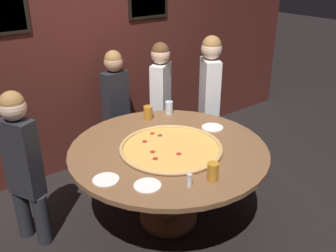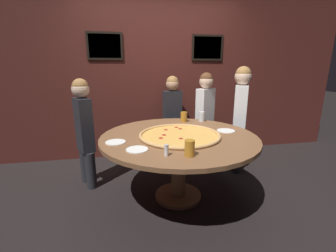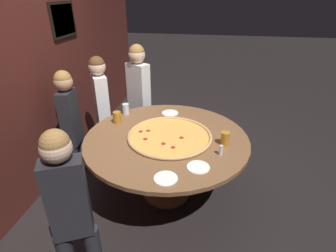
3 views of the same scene
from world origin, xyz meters
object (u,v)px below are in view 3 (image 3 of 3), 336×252
Objects in this scene: drink_cup_near_right at (126,109)px; diner_side_left at (69,202)px; giant_pizza at (170,136)px; white_plate_far_back at (198,167)px; diner_far_left at (139,91)px; diner_centre_back at (102,103)px; dining_table at (166,147)px; drink_cup_near_left at (117,117)px; white_plate_right_side at (170,113)px; condiment_shaker at (221,150)px; diner_far_right at (70,120)px; white_plate_left_side at (166,178)px; drink_cup_by_shaker at (225,139)px.

diner_side_left reaches higher than drink_cup_near_right.
white_plate_far_back is (-0.46, -0.32, -0.01)m from giant_pizza.
diner_centre_back is at bearing -107.73° from diner_far_left.
diner_far_left is at bearing 29.44° from dining_table.
drink_cup_near_left is 0.65m from white_plate_right_side.
drink_cup_near_right is 1.50m from diner_side_left.
white_plate_right_side is 2.07× the size of condiment_shaker.
diner_far_right is at bearing 76.27° from condiment_shaker.
giant_pizza is 0.59× the size of diner_far_left.
drink_cup_near_right is at bearing 31.77° from white_plate_left_side.
diner_side_left is at bearing -18.54° from diner_centre_back.
white_plate_left_side is at bearing 5.84° from diner_centre_back.
drink_cup_near_right is 0.55m from diner_far_left.
drink_cup_near_right is (0.46, 0.57, 0.19)m from dining_table.
condiment_shaker is 0.07× the size of diner_side_left.
white_plate_left_side is (-0.65, -0.08, -0.01)m from giant_pizza.
white_plate_far_back is 0.14× the size of diner_centre_back.
white_plate_far_back is 0.13× the size of diner_far_left.
drink_cup_near_right is (0.51, 1.15, -0.00)m from drink_cup_by_shaker.
diner_far_left reaches higher than dining_table.
diner_centre_back reaches higher than drink_cup_near_left.
white_plate_far_back and white_plate_left_side have the same top height.
diner_far_right is at bearing 66.96° from white_plate_far_back.
condiment_shaker is (-0.24, -0.54, 0.17)m from dining_table.
dining_table is 0.14m from giant_pizza.
white_plate_right_side is at bearing 51.26° from diner_centre_back.
condiment_shaker reaches higher than white_plate_far_back.
drink_cup_by_shaker is at bearing -95.24° from dining_table.
dining_table is 1.94× the size of giant_pizza.
diner_far_left reaches higher than white_plate_right_side.
white_plate_far_back is 1.72m from diner_centre_back.
drink_cup_by_shaker is 0.70× the size of white_plate_far_back.
diner_centre_back is (0.19, 0.39, -0.03)m from drink_cup_near_right.
white_plate_far_back is (-0.41, 0.22, -0.06)m from drink_cup_by_shaker.
white_plate_far_back is at bearing 141.05° from condiment_shaker.
diner_centre_back is at bearing 64.09° from drink_cup_near_right.
dining_table is 1.17m from diner_centre_back.
diner_far_right is (0.41, 1.69, -0.04)m from condiment_shaker.
diner_far_right is (0.83, 1.26, 0.01)m from white_plate_left_side.
white_plate_far_back is 1.63m from diner_far_right.
condiment_shaker is 0.07× the size of diner_centre_back.
drink_cup_near_right is 1.31m from condiment_shaker.
dining_table is 1.17m from diner_far_right.
drink_cup_near_left is at bearing 68.34° from condiment_shaker.
dining_table is at bearing 85.60° from giant_pizza.
white_plate_left_side is 0.73m from diner_side_left.
drink_cup_near_left is 0.69× the size of white_plate_left_side.
condiment_shaker is at bearing -121.87° from drink_cup_near_right.
giant_pizza is 0.66m from white_plate_left_side.
diner_far_right is at bearing 82.51° from drink_cup_by_shaker.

